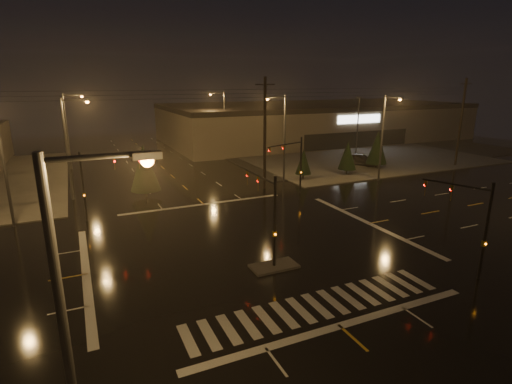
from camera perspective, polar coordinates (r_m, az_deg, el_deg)
ground at (r=29.30m, az=-0.99°, el=-7.56°), size 140.00×140.00×0.00m
sidewalk_ne at (r=69.18m, az=12.00°, el=5.64°), size 36.00×36.00×0.12m
median_island at (r=25.97m, az=2.60°, el=-10.55°), size 3.00×1.60×0.15m
crosswalk at (r=22.23m, az=8.71°, el=-15.75°), size 15.00×2.60×0.01m
stop_bar_near at (r=20.86m, az=11.85°, el=-18.21°), size 16.00×0.50×0.01m
stop_bar_far at (r=39.03m, az=-7.48°, el=-1.74°), size 16.00×0.50×0.01m
parking_lot at (r=70.74m, az=16.24°, el=5.55°), size 50.00×24.00×0.08m
retail_building at (r=84.57m, az=8.43°, el=10.13°), size 60.20×28.30×7.20m
signal_mast_median at (r=25.38m, az=1.75°, el=-2.22°), size 0.25×4.59×6.00m
signal_mast_ne at (r=41.04m, az=5.50°, el=4.62°), size 4.84×1.86×6.00m
signal_mast_nw at (r=35.72m, az=-21.97°, el=1.93°), size 4.84×1.86×6.00m
signal_mast_se at (r=26.91m, az=28.57°, el=-3.22°), size 1.55×3.87×6.00m
streetlight_0 at (r=11.26m, az=-24.24°, el=-16.19°), size 2.77×0.32×10.00m
streetlight_1 at (r=43.10m, az=-25.09°, el=6.47°), size 2.77×0.32×10.00m
streetlight_2 at (r=59.00m, az=-25.16°, el=8.52°), size 2.77×0.32×10.00m
streetlight_3 at (r=46.60m, az=3.75°, el=8.46°), size 2.77×0.32×10.00m
streetlight_4 at (r=64.81m, az=-4.77°, el=10.40°), size 2.77×0.32×10.00m
streetlight_5 at (r=36.73m, az=-32.54°, el=4.18°), size 0.32×2.77×10.00m
streetlight_6 at (r=48.93m, az=17.86°, el=8.09°), size 0.32×2.77×10.00m
utility_pole_1 at (r=43.36m, az=1.27°, el=8.40°), size 2.20×0.32×12.00m
utility_pole_2 at (r=62.49m, az=27.22°, el=8.89°), size 2.20×0.32×12.00m
conifer_0 at (r=48.45m, az=6.81°, el=4.33°), size 1.92×1.92×3.71m
conifer_1 at (r=52.04m, az=12.95°, el=5.14°), size 2.29×2.29×4.28m
conifer_2 at (r=56.75m, az=16.94°, el=6.11°), size 2.81×2.81×5.09m
conifer_3 at (r=42.12m, az=-15.65°, el=3.38°), size 3.02×3.02×5.42m
car_parked at (r=58.68m, az=14.70°, el=4.52°), size 3.96×5.22×1.66m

